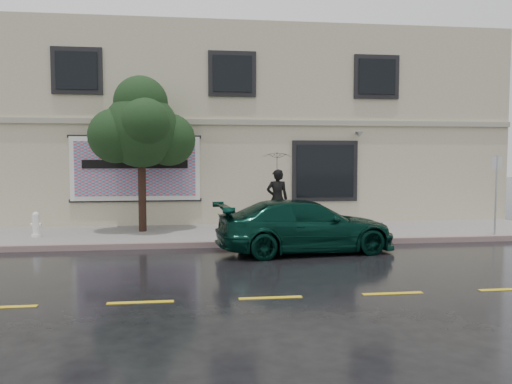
{
  "coord_description": "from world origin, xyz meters",
  "views": [
    {
      "loc": [
        -1.29,
        -11.85,
        2.43
      ],
      "look_at": [
        0.46,
        2.2,
        1.44
      ],
      "focal_mm": 35.0,
      "sensor_mm": 36.0,
      "label": 1
    }
  ],
  "objects": [
    {
      "name": "street_tree",
      "position": [
        -2.88,
        3.69,
        3.22
      ],
      "size": [
        2.27,
        2.27,
        4.23
      ],
      "color": "#331E17",
      "rests_on": "sidewalk"
    },
    {
      "name": "umbrella",
      "position": [
        1.33,
        3.75,
        2.43
      ],
      "size": [
        1.28,
        1.28,
        0.77
      ],
      "primitive_type": "imported",
      "rotation": [
        0.0,
        0.0,
        0.27
      ],
      "color": "black",
      "rests_on": "pedestrian"
    },
    {
      "name": "curb",
      "position": [
        0.0,
        1.5,
        0.07
      ],
      "size": [
        20.0,
        0.18,
        0.16
      ],
      "primitive_type": "cube",
      "color": "gray",
      "rests_on": "ground"
    },
    {
      "name": "pedestrian",
      "position": [
        1.33,
        3.75,
        1.1
      ],
      "size": [
        0.71,
        0.48,
        1.89
      ],
      "primitive_type": "imported",
      "rotation": [
        0.0,
        0.0,
        3.1
      ],
      "color": "black",
      "rests_on": "sidewalk"
    },
    {
      "name": "road_marking",
      "position": [
        0.0,
        -3.5,
        0.01
      ],
      "size": [
        19.0,
        0.12,
        0.01
      ],
      "primitive_type": "cube",
      "color": "gold",
      "rests_on": "ground"
    },
    {
      "name": "sidewalk",
      "position": [
        0.0,
        3.25,
        0.07
      ],
      "size": [
        20.0,
        3.5,
        0.15
      ],
      "primitive_type": "cube",
      "color": "gray",
      "rests_on": "ground"
    },
    {
      "name": "car",
      "position": [
        1.53,
        0.55,
        0.67
      ],
      "size": [
        4.78,
        2.52,
        1.33
      ],
      "primitive_type": "imported",
      "rotation": [
        0.0,
        0.0,
        1.68
      ],
      "color": "black",
      "rests_on": "ground"
    },
    {
      "name": "ground",
      "position": [
        0.0,
        0.0,
        0.0
      ],
      "size": [
        90.0,
        90.0,
        0.0
      ],
      "primitive_type": "plane",
      "color": "black",
      "rests_on": "ground"
    },
    {
      "name": "sign_pole",
      "position": [
        7.47,
        1.7,
        1.57
      ],
      "size": [
        0.29,
        0.06,
        2.33
      ],
      "rotation": [
        0.0,
        0.0,
        -0.15
      ],
      "color": "#9CA1A5",
      "rests_on": "sidewalk"
    },
    {
      "name": "building",
      "position": [
        0.0,
        9.0,
        3.5
      ],
      "size": [
        20.0,
        8.12,
        7.0
      ],
      "color": "beige",
      "rests_on": "ground"
    },
    {
      "name": "billboard",
      "position": [
        -3.2,
        4.92,
        2.05
      ],
      "size": [
        4.3,
        0.16,
        2.2
      ],
      "color": "white",
      "rests_on": "ground"
    },
    {
      "name": "fire_hydrant",
      "position": [
        -5.8,
        3.0,
        0.5
      ],
      "size": [
        0.29,
        0.28,
        0.72
      ],
      "rotation": [
        0.0,
        0.0,
        -0.05
      ],
      "color": "white",
      "rests_on": "sidewalk"
    }
  ]
}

